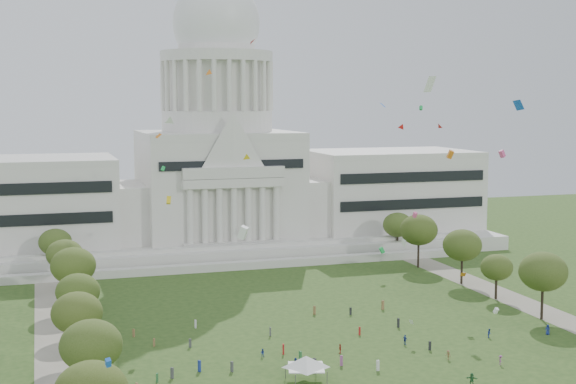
% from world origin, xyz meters
% --- Properties ---
extents(ground, '(400.00, 400.00, 0.00)m').
position_xyz_m(ground, '(0.00, 0.00, 0.00)').
color(ground, '#2A4919').
rests_on(ground, ground).
extents(capitol, '(160.00, 64.50, 91.30)m').
position_xyz_m(capitol, '(0.00, 113.59, 22.30)').
color(capitol, silver).
rests_on(capitol, ground).
extents(path_left, '(8.00, 160.00, 0.04)m').
position_xyz_m(path_left, '(-48.00, 30.00, 0.02)').
color(path_left, gray).
rests_on(path_left, ground).
extents(path_right, '(8.00, 160.00, 0.04)m').
position_xyz_m(path_right, '(48.00, 30.00, 0.02)').
color(path_right, gray).
rests_on(path_right, ground).
extents(row_tree_l_1, '(8.86, 8.86, 12.59)m').
position_xyz_m(row_tree_l_1, '(-44.07, -2.96, 8.95)').
color(row_tree_l_1, black).
rests_on(row_tree_l_1, ground).
extents(row_tree_l_2, '(8.42, 8.42, 11.97)m').
position_xyz_m(row_tree_l_2, '(-45.04, 17.30, 8.51)').
color(row_tree_l_2, black).
rests_on(row_tree_l_2, ground).
extents(row_tree_r_2, '(9.55, 9.55, 13.58)m').
position_xyz_m(row_tree_r_2, '(44.17, 17.44, 9.66)').
color(row_tree_r_2, black).
rests_on(row_tree_r_2, ground).
extents(row_tree_l_3, '(8.12, 8.12, 11.55)m').
position_xyz_m(row_tree_l_3, '(-44.09, 33.92, 8.21)').
color(row_tree_l_3, black).
rests_on(row_tree_l_3, ground).
extents(row_tree_r_3, '(7.01, 7.01, 9.98)m').
position_xyz_m(row_tree_r_3, '(44.40, 34.48, 7.08)').
color(row_tree_r_3, black).
rests_on(row_tree_r_3, ground).
extents(row_tree_l_4, '(9.29, 9.29, 13.21)m').
position_xyz_m(row_tree_l_4, '(-44.08, 52.42, 9.39)').
color(row_tree_l_4, black).
rests_on(row_tree_l_4, ground).
extents(row_tree_r_4, '(9.19, 9.19, 13.06)m').
position_xyz_m(row_tree_r_4, '(44.76, 50.04, 9.29)').
color(row_tree_r_4, black).
rests_on(row_tree_r_4, ground).
extents(row_tree_l_5, '(8.33, 8.33, 11.85)m').
position_xyz_m(row_tree_l_5, '(-45.22, 71.01, 8.42)').
color(row_tree_l_5, black).
rests_on(row_tree_l_5, ground).
extents(row_tree_r_5, '(9.82, 9.82, 13.96)m').
position_xyz_m(row_tree_r_5, '(43.49, 70.19, 9.93)').
color(row_tree_r_5, black).
rests_on(row_tree_r_5, ground).
extents(row_tree_l_6, '(8.19, 8.19, 11.64)m').
position_xyz_m(row_tree_l_6, '(-46.87, 89.14, 8.27)').
color(row_tree_l_6, black).
rests_on(row_tree_l_6, ground).
extents(row_tree_r_6, '(8.42, 8.42, 11.97)m').
position_xyz_m(row_tree_r_6, '(45.96, 88.13, 8.51)').
color(row_tree_r_6, black).
rests_on(row_tree_r_6, ground).
extents(event_tent, '(9.36, 9.36, 4.25)m').
position_xyz_m(event_tent, '(-11.99, -2.51, 3.29)').
color(event_tent, '#4C4C4C').
rests_on(event_tent, ground).
extents(person_0, '(1.05, 1.12, 1.92)m').
position_xyz_m(person_0, '(38.92, 8.02, 0.96)').
color(person_0, navy).
rests_on(person_0, ground).
extents(person_2, '(0.88, 0.95, 1.66)m').
position_xyz_m(person_2, '(27.60, 9.61, 0.83)').
color(person_2, navy).
rests_on(person_2, ground).
extents(person_3, '(0.98, 1.16, 1.60)m').
position_xyz_m(person_3, '(14.26, 0.68, 0.80)').
color(person_3, olive).
rests_on(person_3, ground).
extents(person_4, '(0.71, 1.06, 1.66)m').
position_xyz_m(person_4, '(-1.89, 9.11, 0.83)').
color(person_4, '#B21E1E').
rests_on(person_4, ground).
extents(person_5, '(1.51, 1.26, 1.55)m').
position_xyz_m(person_5, '(-11.37, 4.62, 0.77)').
color(person_5, navy).
rests_on(person_5, ground).
extents(person_8, '(0.81, 0.67, 1.44)m').
position_xyz_m(person_8, '(-15.12, 11.28, 0.72)').
color(person_8, navy).
rests_on(person_8, ground).
extents(person_9, '(0.91, 1.17, 1.61)m').
position_xyz_m(person_9, '(21.14, -4.32, 0.80)').
color(person_9, '#994C8C').
rests_on(person_9, ground).
extents(person_10, '(0.94, 1.17, 1.77)m').
position_xyz_m(person_10, '(11.00, 10.43, 0.88)').
color(person_10, navy).
rests_on(person_10, ground).
extents(person_11, '(1.87, 1.54, 1.91)m').
position_xyz_m(person_11, '(11.71, -11.35, 0.96)').
color(person_11, '#33723F').
rests_on(person_11, ground).
extents(distant_crowd, '(59.66, 35.88, 1.94)m').
position_xyz_m(distant_crowd, '(-11.47, 15.30, 0.86)').
color(distant_crowd, '#33723F').
rests_on(distant_crowd, ground).
extents(kite_swarm, '(81.97, 101.17, 65.45)m').
position_xyz_m(kite_swarm, '(1.68, 7.27, 27.88)').
color(kite_swarm, green).
rests_on(kite_swarm, ground).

